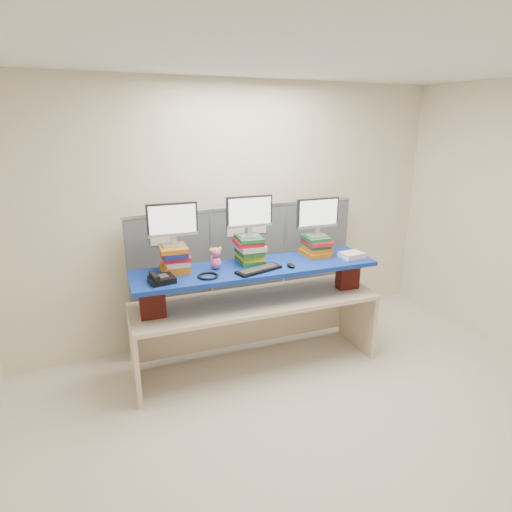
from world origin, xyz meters
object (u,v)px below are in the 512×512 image
blue_board (256,268)px  desk_phone (161,279)px  monitor_center (249,214)px  monitor_left (172,222)px  keyboard (259,270)px  monitor_right (318,215)px  desk (256,313)px

blue_board → desk_phone: 0.92m
monitor_center → desk_phone: bearing=-164.9°
monitor_left → monitor_center: monitor_center is taller
monitor_left → keyboard: monitor_left is taller
monitor_left → monitor_right: 1.44m
desk → monitor_left: bearing=170.9°
monitor_left → monitor_center: bearing=0.0°
keyboard → monitor_center: bearing=71.7°
monitor_left → blue_board: bearing=-9.1°
blue_board → keyboard: 0.14m
keyboard → blue_board: bearing=62.1°
monitor_center → keyboard: 0.54m
blue_board → monitor_right: bearing=9.6°
monitor_left → desk_phone: 0.52m
monitor_center → keyboard: monitor_center is taller
desk → desk_phone: bearing=-172.5°
monitor_right → monitor_center: bearing=-180.0°
monitor_left → monitor_right: monitor_left is taller
blue_board → monitor_left: 0.89m
keyboard → desk_phone: size_ratio=2.15×
desk → keyboard: 0.52m
keyboard → desk_phone: (-0.88, 0.09, 0.02)m
blue_board → monitor_left: size_ratio=5.19×
keyboard → desk: bearing=62.1°
desk → blue_board: bearing=-175.1°
monitor_right → keyboard: bearing=-160.5°
monitor_center → desk_phone: size_ratio=2.08×
monitor_center → keyboard: (-0.02, -0.26, -0.47)m
desk → desk_phone: size_ratio=11.34×
desk → blue_board: 0.47m
blue_board → desk_phone: desk_phone is taller
desk → monitor_center: size_ratio=5.46×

